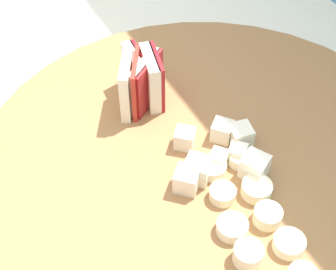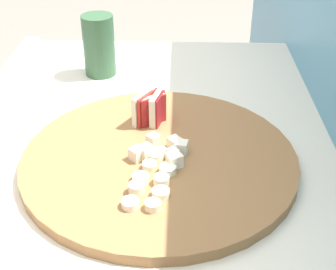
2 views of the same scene
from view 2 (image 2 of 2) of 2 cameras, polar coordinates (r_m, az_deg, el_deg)
cutting_board at (r=0.80m, az=-1.03°, el=-2.88°), size 0.45×0.45×0.02m
apple_wedge_fan at (r=0.87m, az=-1.90°, el=3.13°), size 0.07×0.06×0.06m
apple_dice_pile at (r=0.79m, az=-0.83°, el=-1.88°), size 0.09×0.09×0.02m
banana_slice_rows at (r=0.73m, az=-1.78°, el=-5.18°), size 0.15×0.08×0.02m
small_jar at (r=1.10m, az=-8.09°, el=10.35°), size 0.07×0.07×0.13m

